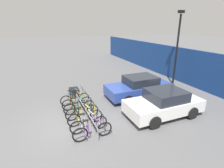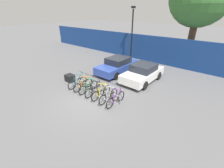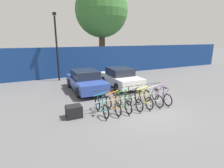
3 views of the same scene
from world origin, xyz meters
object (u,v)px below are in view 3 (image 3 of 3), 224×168
bicycle_black (134,101)px  lamp_post (57,44)px  bike_rack (132,98)px  tree_behind_hoarding (102,11)px  cargo_crate (74,111)px  car_white (120,78)px  bicycle_teal (101,107)px  bicycle_orange (113,105)px  bicycle_green (123,103)px  car_blue (86,81)px  bicycle_yellow (143,99)px  bicycle_silver (153,98)px  bicycle_purple (161,96)px

bicycle_black → lamp_post: size_ratio=0.31×
bike_rack → tree_behind_hoarding: 12.37m
bike_rack → cargo_crate: bearing=178.8°
bike_rack → car_white: car_white is taller
bike_rack → bicycle_teal: 1.79m
bicycle_orange → car_white: size_ratio=0.43×
bicycle_green → car_white: 4.43m
cargo_crate → tree_behind_hoarding: bearing=61.7°
bicycle_green → car_blue: 4.16m
bicycle_orange → bicycle_yellow: bearing=-2.8°
bike_rack → lamp_post: bearing=107.6°
bicycle_yellow → cargo_crate: 3.64m
bicycle_black → bicycle_yellow: same height
bicycle_black → bicycle_silver: (1.22, 0.00, 0.00)m
bicycle_yellow → bicycle_green: bearing=-178.1°
bicycle_purple → lamp_post: (-4.27, 7.97, 2.70)m
bicycle_teal → bicycle_purple: 3.57m
bicycle_teal → tree_behind_hoarding: bearing=65.5°
bicycle_silver → bicycle_green: bearing=-179.1°
bicycle_green → bicycle_yellow: 1.21m
bicycle_black → bicycle_silver: bearing=1.4°
bike_rack → bicycle_black: size_ratio=2.41×
bicycle_orange → bicycle_silver: bearing=-2.8°
bicycle_orange → bicycle_green: bearing=-2.8°
bike_rack → bicycle_orange: bearing=-172.8°
tree_behind_hoarding → bicycle_yellow: bearing=-100.8°
car_white → bicycle_teal: bearing=-127.9°
bicycle_silver → bicycle_orange: bearing=-179.1°
bicycle_teal → car_blue: car_blue is taller
bicycle_purple → tree_behind_hoarding: 12.30m
bicycle_yellow → tree_behind_hoarding: bearing=81.1°
bike_rack → cargo_crate: size_ratio=5.88×
cargo_crate → tree_behind_hoarding: tree_behind_hoarding is taller
bicycle_teal → car_blue: bearing=81.2°
bicycle_purple → cargo_crate: 4.84m
bicycle_green → cargo_crate: bearing=171.8°
bicycle_purple → bicycle_yellow: bearing=177.5°
bike_rack → bicycle_orange: (-1.18, -0.15, -0.11)m
bicycle_orange → bicycle_silver: size_ratio=1.00×
bicycle_yellow → lamp_post: (-3.07, 7.97, 2.70)m
bicycle_teal → lamp_post: bearing=92.9°
tree_behind_hoarding → bicycle_teal: bearing=-112.3°
bike_rack → bicycle_orange: 1.19m
bicycle_green → lamp_post: size_ratio=0.31×
bicycle_silver → tree_behind_hoarding: bearing=83.3°
car_blue → car_white: 2.62m
bicycle_purple → cargo_crate: bearing=175.0°
bicycle_green → bicycle_yellow: (1.21, 0.00, 0.00)m
bicycle_teal → bicycle_yellow: same height
car_blue → car_white: size_ratio=1.07×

